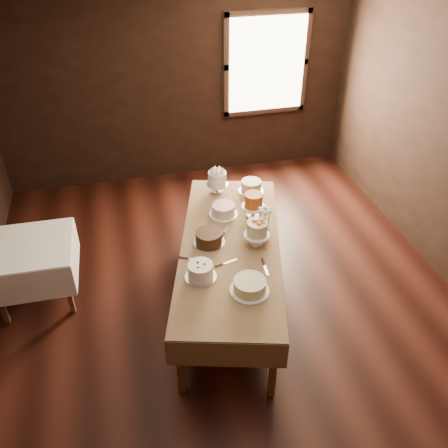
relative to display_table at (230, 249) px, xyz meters
The scene contains 21 objects.
floor 0.72m from the display_table, 111.27° to the right, with size 5.00×6.00×0.01m, color black.
ceiling 2.09m from the display_table, 111.27° to the right, with size 5.00×6.00×0.01m, color beige.
wall_back 2.98m from the display_table, 90.78° to the left, with size 5.00×0.02×2.80m, color black.
window 3.23m from the display_table, 66.06° to the left, with size 1.10×0.05×1.30m, color #FFEABF.
display_table is the anchor object (origin of this frame).
side_table 2.04m from the display_table, 164.29° to the left, with size 0.85×0.85×0.70m.
cake_meringue 1.02m from the display_table, 84.19° to the left, with size 0.29×0.29×0.27m.
cake_speckled 1.03m from the display_table, 61.99° to the left, with size 0.31×0.31×0.14m.
cake_lattice 0.53m from the display_table, 83.86° to the left, with size 0.31×0.31×0.12m.
cake_caramel 0.58m from the display_table, 49.38° to the left, with size 0.25×0.25×0.29m.
cake_chocolate 0.24m from the display_table, 158.98° to the left, with size 0.36×0.36×0.12m.
cake_flowers 0.31m from the display_table, 11.16° to the right, with size 0.28×0.28×0.27m.
cake_swirl 0.57m from the display_table, 133.20° to the right, with size 0.32×0.32×0.15m.
cake_cream 0.69m from the display_table, 90.10° to the right, with size 0.38×0.38×0.12m.
cake_server_a 0.28m from the display_table, 104.74° to the right, with size 0.24×0.03×0.01m, color silver.
cake_server_b 0.51m from the display_table, 63.92° to the right, with size 0.24×0.03×0.01m, color silver.
cake_server_c 0.27m from the display_table, 84.31° to the left, with size 0.24×0.03×0.01m, color silver.
cake_server_d 0.40m from the display_table, 25.51° to the left, with size 0.24×0.03×0.01m, color silver.
cake_server_e 0.41m from the display_table, 157.65° to the right, with size 0.24×0.03×0.01m, color silver.
flower_vase 0.39m from the display_table, ahead, with size 0.12×0.12×0.13m, color #2D2823.
flower_bouquet 0.48m from the display_table, ahead, with size 0.14×0.14×0.20m, color white, non-canonical shape.
Camera 1 is at (-0.90, -3.45, 3.64)m, focal length 37.74 mm.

